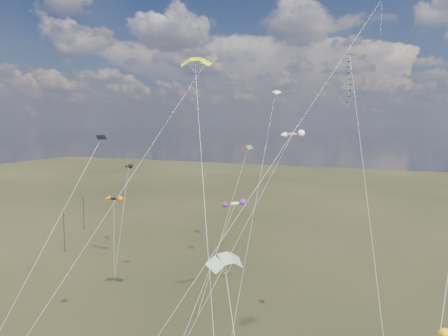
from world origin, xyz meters
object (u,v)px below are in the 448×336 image
at_px(utility_pole_near, 64,231).
at_px(parafoil_yellow, 196,61).
at_px(diamond_black_high, 351,92).
at_px(novelty_black_orange, 114,199).
at_px(utility_pole_far, 84,212).

relative_size(utility_pole_near, parafoil_yellow, 0.26).
bearing_deg(diamond_black_high, novelty_black_orange, 174.94).
distance_m(utility_pole_near, novelty_black_orange, 14.53).
bearing_deg(diamond_black_high, utility_pole_far, 162.93).
relative_size(diamond_black_high, novelty_black_orange, 2.77).
relative_size(diamond_black_high, parafoil_yellow, 1.07).
height_order(diamond_black_high, parafoil_yellow, diamond_black_high).
xyz_separation_m(utility_pole_far, parafoil_yellow, (47.70, -36.66, 25.97)).
bearing_deg(parafoil_yellow, utility_pole_near, 150.28).
xyz_separation_m(diamond_black_high, parafoil_yellow, (-11.91, -18.36, 1.92)).
distance_m(parafoil_yellow, novelty_black_orange, 39.53).
height_order(utility_pole_far, novelty_black_orange, novelty_black_orange).
distance_m(utility_pole_far, novelty_black_orange, 26.38).
distance_m(diamond_black_high, parafoil_yellow, 21.97).
xyz_separation_m(diamond_black_high, novelty_black_orange, (-39.05, 3.46, -16.77)).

